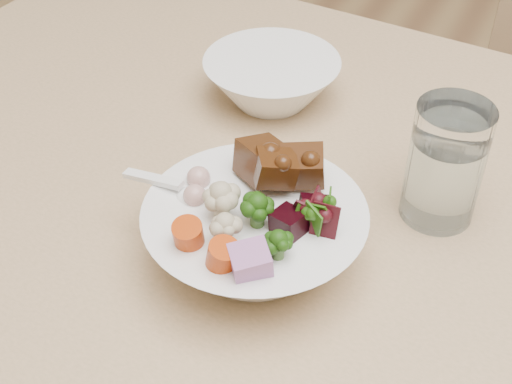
% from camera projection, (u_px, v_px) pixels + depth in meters
% --- Properties ---
extents(food_bowl, '(0.19, 0.19, 0.10)m').
position_uv_depth(food_bowl, '(257.00, 232.00, 0.60)').
color(food_bowl, white).
rests_on(food_bowl, dining_table).
extents(soup_spoon, '(0.09, 0.03, 0.02)m').
position_uv_depth(soup_spoon, '(182.00, 193.00, 0.61)').
color(soup_spoon, white).
rests_on(soup_spoon, food_bowl).
extents(water_glass, '(0.07, 0.07, 0.12)m').
position_uv_depth(water_glass, '(445.00, 168.00, 0.63)').
color(water_glass, white).
rests_on(water_glass, dining_table).
extents(side_bowl, '(0.15, 0.15, 0.05)m').
position_uv_depth(side_bowl, '(272.00, 80.00, 0.80)').
color(side_bowl, white).
rests_on(side_bowl, dining_table).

